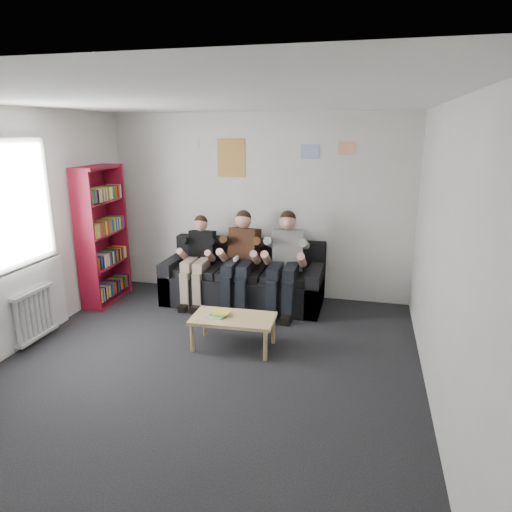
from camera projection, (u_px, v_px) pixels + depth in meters
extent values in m
plane|color=black|center=(202.00, 371.00, 4.78)|extent=(5.00, 5.00, 0.00)
plane|color=silver|center=(192.00, 100.00, 4.06)|extent=(5.00, 5.00, 0.00)
plane|color=beige|center=(258.00, 206.00, 6.76)|extent=(4.50, 0.00, 4.50)
plane|color=beige|center=(0.00, 377.00, 2.08)|extent=(4.50, 0.00, 4.50)
plane|color=beige|center=(2.00, 234.00, 4.94)|extent=(0.00, 5.00, 5.00)
plane|color=beige|center=(444.00, 262.00, 3.90)|extent=(0.00, 5.00, 5.00)
cube|color=black|center=(243.00, 288.00, 6.64)|extent=(2.27, 0.93, 0.43)
cube|color=black|center=(250.00, 253.00, 6.86)|extent=(2.27, 0.21, 0.44)
cube|color=black|center=(177.00, 277.00, 6.86)|extent=(0.19, 0.93, 0.62)
cube|color=black|center=(315.00, 288.00, 6.38)|extent=(0.19, 0.93, 0.62)
cube|color=black|center=(242.00, 272.00, 6.49)|extent=(1.90, 0.64, 0.10)
cube|color=maroon|center=(103.00, 235.00, 6.53)|extent=(0.30, 0.89, 1.97)
cube|color=tan|center=(233.00, 318.00, 5.22)|extent=(0.95, 0.52, 0.04)
cylinder|color=tan|center=(192.00, 338.00, 5.17)|extent=(0.05, 0.05, 0.34)
cylinder|color=tan|center=(265.00, 346.00, 4.97)|extent=(0.05, 0.05, 0.34)
cylinder|color=tan|center=(205.00, 323.00, 5.56)|extent=(0.05, 0.05, 0.34)
cylinder|color=tan|center=(273.00, 330.00, 5.37)|extent=(0.05, 0.05, 0.34)
cube|color=silver|center=(216.00, 316.00, 5.21)|extent=(0.19, 0.14, 0.01)
cube|color=green|center=(219.00, 314.00, 5.23)|extent=(0.19, 0.14, 0.01)
cube|color=gold|center=(221.00, 312.00, 5.25)|extent=(0.19, 0.14, 0.01)
cube|color=black|center=(202.00, 247.00, 6.67)|extent=(0.36, 0.27, 0.52)
sphere|color=tan|center=(201.00, 224.00, 6.55)|extent=(0.20, 0.20, 0.20)
sphere|color=black|center=(201.00, 222.00, 6.55)|extent=(0.19, 0.19, 0.19)
cube|color=gray|center=(196.00, 264.00, 6.47)|extent=(0.33, 0.42, 0.14)
cube|color=gray|center=(192.00, 291.00, 6.37)|extent=(0.31, 0.13, 0.54)
cube|color=black|center=(191.00, 307.00, 6.38)|extent=(0.31, 0.24, 0.09)
cube|color=#442416|center=(244.00, 248.00, 6.53)|extent=(0.41, 0.30, 0.58)
sphere|color=tan|center=(243.00, 220.00, 6.39)|extent=(0.23, 0.23, 0.23)
sphere|color=black|center=(243.00, 218.00, 6.39)|extent=(0.22, 0.22, 0.22)
cube|color=black|center=(238.00, 268.00, 6.30)|extent=(0.37, 0.48, 0.16)
cube|color=black|center=(234.00, 296.00, 6.17)|extent=(0.35, 0.14, 0.54)
cube|color=black|center=(233.00, 313.00, 6.17)|extent=(0.35, 0.27, 0.10)
cube|color=white|center=(236.00, 259.00, 6.16)|extent=(0.04, 0.14, 0.04)
cube|color=white|center=(288.00, 250.00, 6.39)|extent=(0.42, 0.31, 0.60)
sphere|color=tan|center=(288.00, 221.00, 6.24)|extent=(0.23, 0.23, 0.23)
sphere|color=black|center=(288.00, 219.00, 6.24)|extent=(0.22, 0.22, 0.22)
cube|color=black|center=(283.00, 271.00, 6.15)|extent=(0.38, 0.49, 0.16)
cube|color=black|center=(280.00, 301.00, 6.02)|extent=(0.36, 0.15, 0.54)
cube|color=black|center=(279.00, 318.00, 6.02)|extent=(0.36, 0.27, 0.11)
cylinder|color=white|center=(18.00, 323.00, 5.11)|extent=(0.06, 0.06, 0.60)
cylinder|color=white|center=(23.00, 321.00, 5.18)|extent=(0.06, 0.06, 0.60)
cylinder|color=white|center=(28.00, 318.00, 5.26)|extent=(0.06, 0.06, 0.60)
cylinder|color=white|center=(32.00, 315.00, 5.33)|extent=(0.06, 0.06, 0.60)
cylinder|color=white|center=(37.00, 313.00, 5.41)|extent=(0.06, 0.06, 0.60)
cylinder|color=white|center=(42.00, 310.00, 5.48)|extent=(0.06, 0.06, 0.60)
cylinder|color=white|center=(46.00, 308.00, 5.56)|extent=(0.06, 0.06, 0.60)
cylinder|color=white|center=(51.00, 305.00, 5.63)|extent=(0.06, 0.06, 0.60)
cube|color=white|center=(38.00, 336.00, 5.45)|extent=(0.10, 0.64, 0.04)
cube|color=white|center=(32.00, 292.00, 5.30)|extent=(0.10, 0.64, 0.04)
cube|color=white|center=(13.00, 204.00, 5.04)|extent=(0.02, 1.00, 1.30)
cube|color=silver|center=(5.00, 141.00, 4.86)|extent=(0.05, 1.12, 0.06)
cube|color=silver|center=(23.00, 263.00, 5.22)|extent=(0.05, 1.12, 0.06)
cube|color=silver|center=(29.00, 305.00, 5.36)|extent=(0.03, 1.30, 0.90)
cube|color=gold|center=(231.00, 158.00, 6.65)|extent=(0.42, 0.01, 0.55)
cube|color=#3D6CCF|center=(310.00, 152.00, 6.36)|extent=(0.25, 0.01, 0.20)
cube|color=#D94493|center=(347.00, 148.00, 6.23)|extent=(0.22, 0.01, 0.18)
cube|color=silver|center=(192.00, 144.00, 6.74)|extent=(0.20, 0.01, 0.14)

